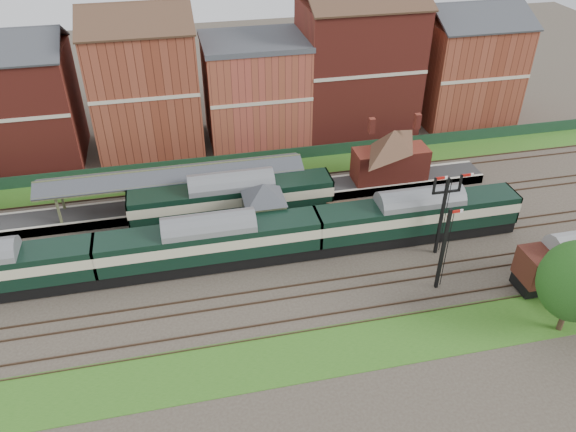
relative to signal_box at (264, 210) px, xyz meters
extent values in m
plane|color=#473D33|center=(3.00, -3.25, -3.19)|extent=(160.00, 160.00, 0.00)
cube|color=#2D6619|center=(3.00, 12.75, -3.16)|extent=(90.00, 4.50, 0.06)
cube|color=#2D6619|center=(3.00, -15.25, -3.16)|extent=(90.00, 5.00, 0.06)
cube|color=#193823|center=(3.00, 14.75, -2.44)|extent=(90.00, 0.12, 1.50)
cube|color=#2D2D2D|center=(-2.00, 6.50, -2.69)|extent=(55.00, 3.40, 1.00)
cube|color=#5B6C4D|center=(0.00, 0.00, -1.99)|extent=(3.40, 3.20, 2.40)
cube|color=#535937|center=(0.00, 0.00, 0.21)|extent=(3.60, 3.40, 2.00)
pyramid|color=#383A3F|center=(0.00, 0.00, 2.01)|extent=(5.40, 5.40, 1.60)
cube|color=brown|center=(8.00, 0.00, -2.09)|extent=(3.00, 2.40, 2.20)
cube|color=#4C3323|center=(8.00, -0.65, -0.64)|extent=(3.20, 1.34, 0.79)
cube|color=#4C3323|center=(8.00, 0.65, -0.64)|extent=(3.20, 1.34, 0.79)
cube|color=maroon|center=(15.00, 6.50, -0.44)|extent=(8.00, 3.00, 3.50)
pyramid|color=#4C3323|center=(15.00, 6.50, 2.41)|extent=(8.10, 8.10, 2.20)
cube|color=maroon|center=(12.50, 6.50, 2.91)|extent=(0.60, 0.60, 1.60)
cube|color=maroon|center=(17.50, 6.50, 2.91)|extent=(0.60, 0.60, 1.60)
cube|color=#535937|center=(-19.00, 5.20, -0.49)|extent=(0.22, 0.22, 3.40)
cube|color=#535937|center=(3.00, 7.80, -0.49)|extent=(0.22, 0.22, 3.40)
cube|color=#383A3F|center=(-8.00, 5.55, 1.41)|extent=(26.00, 1.99, 0.90)
cube|color=#383A3F|center=(-8.00, 7.45, 1.41)|extent=(26.00, 1.99, 0.90)
cube|color=#535937|center=(-8.00, 6.50, 1.79)|extent=(26.00, 0.20, 0.20)
cube|color=black|center=(15.00, -5.75, 0.81)|extent=(0.25, 0.25, 8.00)
cube|color=black|center=(15.00, -5.75, 3.41)|extent=(2.60, 0.18, 0.18)
cube|color=#B2140F|center=(14.35, -5.75, 4.86)|extent=(1.10, 0.08, 0.25)
cube|color=#B2140F|center=(16.75, -5.75, 4.86)|extent=(1.10, 0.08, 0.25)
cube|color=black|center=(13.00, -10.25, 0.81)|extent=(0.25, 0.25, 8.00)
cube|color=#B2140F|center=(13.55, -10.25, 4.51)|extent=(1.10, 0.08, 0.25)
cube|color=maroon|center=(-25.00, 21.75, 3.31)|extent=(14.00, 10.00, 13.00)
cube|color=brown|center=(-10.00, 21.75, 4.31)|extent=(12.00, 10.00, 15.00)
cube|color=#9C4132|center=(3.00, 21.75, 2.81)|extent=(12.00, 10.00, 12.00)
cube|color=maroon|center=(16.00, 21.75, 4.81)|extent=(14.00, 10.00, 16.00)
cube|color=brown|center=(31.00, 21.75, 3.31)|extent=(12.00, 10.00, 13.00)
cube|color=black|center=(-5.39, -3.25, -2.44)|extent=(19.36, 2.71, 1.18)
cube|color=black|center=(-5.39, -3.25, -0.45)|extent=(19.36, 3.01, 2.80)
cube|color=beige|center=(-5.39, -3.25, -0.11)|extent=(19.38, 3.05, 0.97)
cube|color=slate|center=(-5.39, -3.25, 1.11)|extent=(19.36, 3.01, 0.65)
cube|color=black|center=(13.98, -3.25, -2.44)|extent=(19.36, 2.71, 1.18)
cube|color=black|center=(13.98, -3.25, -0.45)|extent=(19.36, 3.01, 2.80)
cube|color=beige|center=(13.98, -3.25, -0.11)|extent=(19.38, 3.05, 0.97)
cube|color=slate|center=(13.98, -3.25, 1.11)|extent=(19.36, 3.01, 0.65)
cube|color=black|center=(-2.60, 3.25, -2.43)|extent=(19.78, 2.77, 1.21)
cube|color=black|center=(-2.60, 3.25, -0.39)|extent=(19.78, 3.08, 2.86)
cube|color=beige|center=(-2.60, 3.25, -0.05)|extent=(19.80, 3.12, 0.99)
cube|color=slate|center=(-2.60, 3.25, 1.20)|extent=(19.78, 3.08, 0.66)
cube|color=black|center=(22.82, -12.25, -2.52)|extent=(6.76, 2.49, 1.01)
cube|color=#461416|center=(22.82, -12.25, -0.67)|extent=(6.76, 2.93, 2.70)
cube|color=gray|center=(22.82, -12.25, 0.82)|extent=(6.76, 2.93, 0.50)
cylinder|color=#382619|center=(20.28, -16.96, -1.30)|extent=(0.44, 0.44, 3.79)
camera|label=1|loc=(-7.23, -43.02, 28.83)|focal=35.00mm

